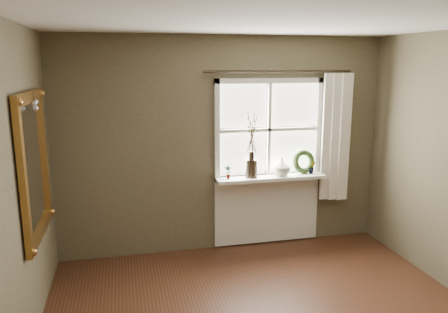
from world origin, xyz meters
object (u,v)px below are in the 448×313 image
object	(u,v)px
wreath	(303,164)
gilt_mirror	(34,165)
dark_jug	(251,168)
cream_vase	(282,166)

from	to	relation	value
wreath	gilt_mirror	size ratio (longest dim) A/B	0.23
dark_jug	gilt_mirror	distance (m)	2.47
dark_jug	wreath	bearing A→B (deg)	3.30
dark_jug	cream_vase	bearing A→B (deg)	0.00
dark_jug	cream_vase	distance (m)	0.39
wreath	gilt_mirror	bearing A→B (deg)	-169.63
cream_vase	wreath	size ratio (longest dim) A/B	0.74
cream_vase	wreath	bearing A→B (deg)	7.46
wreath	gilt_mirror	distance (m)	3.13
dark_jug	gilt_mirror	xyz separation A→B (m)	(-2.26, -0.91, 0.37)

